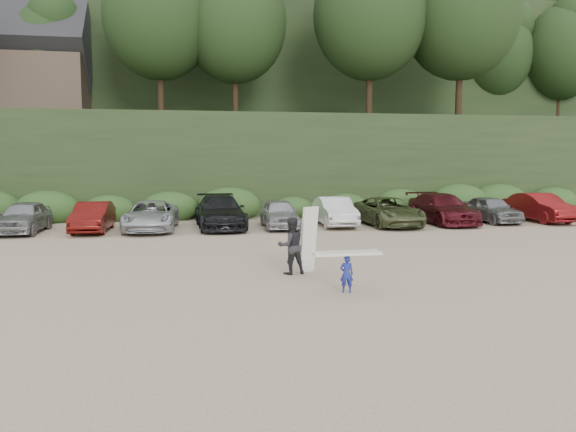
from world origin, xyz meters
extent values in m
plane|color=tan|center=(0.00, 0.00, 0.00)|extent=(120.00, 120.00, 0.00)
cube|color=black|center=(0.00, 22.00, 3.00)|extent=(80.00, 14.00, 6.00)
cube|color=black|center=(0.00, 40.00, 8.00)|extent=(90.00, 30.00, 16.00)
ellipsoid|color=black|center=(0.00, 22.00, 11.00)|extent=(66.00, 12.00, 10.00)
cube|color=#2B491E|center=(-0.55, 14.50, 0.60)|extent=(46.20, 2.00, 1.20)
cube|color=brown|center=(-12.00, 24.00, 8.00)|extent=(8.00, 6.00, 4.00)
imported|color=gray|center=(-8.96, 10.21, 0.73)|extent=(1.88, 4.35, 1.46)
imported|color=#57100D|center=(-5.92, 9.95, 0.69)|extent=(1.61, 4.21, 1.37)
imported|color=#ADAEB4|center=(-3.32, 9.93, 0.69)|extent=(2.59, 5.13, 1.39)
imported|color=black|center=(-0.07, 10.25, 0.79)|extent=(2.37, 5.51, 1.58)
imported|color=#9A9A9E|center=(2.77, 9.72, 0.70)|extent=(1.82, 4.19, 1.41)
imported|color=silver|center=(5.63, 10.06, 0.72)|extent=(1.70, 4.44, 1.44)
imported|color=#49522F|center=(8.29, 9.63, 0.71)|extent=(2.58, 5.20, 1.42)
imported|color=#4D1119|center=(11.40, 10.01, 0.77)|extent=(2.25, 5.35, 1.54)
imported|color=slate|center=(14.16, 10.00, 0.69)|extent=(1.84, 4.15, 1.39)
imported|color=maroon|center=(16.90, 9.80, 0.75)|extent=(1.77, 4.64, 1.51)
imported|color=navy|center=(2.20, -3.43, 0.48)|extent=(0.38, 0.27, 0.96)
cube|color=silver|center=(2.20, -3.43, 1.01)|extent=(1.75, 0.50, 0.07)
imported|color=black|center=(1.25, -0.94, 0.84)|extent=(0.92, 0.77, 1.68)
cube|color=silver|center=(1.80, -0.84, 0.99)|extent=(0.62, 0.53, 1.98)
camera|label=1|loc=(-1.89, -16.94, 3.44)|focal=35.00mm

